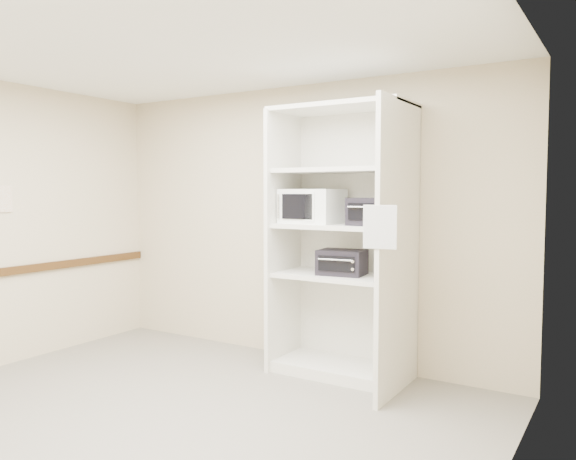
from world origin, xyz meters
The scene contains 10 objects.
floor centered at (0.00, 0.00, 0.00)m, with size 4.50×4.00×0.01m, color slate.
ceiling centered at (0.00, 0.00, 2.70)m, with size 4.50×4.00×0.01m, color white.
wall_back centered at (0.00, 2.00, 1.35)m, with size 4.50×0.02×2.70m, color beige.
wall_right centered at (2.25, 0.00, 1.35)m, with size 0.02×4.00×2.70m, color beige.
shelving_unit centered at (0.67, 1.70, 1.13)m, with size 1.24×0.92×2.42m.
microwave centered at (0.32, 1.70, 1.53)m, with size 0.52×0.40×0.31m, color white.
toaster_oven_upper centered at (0.97, 1.64, 1.49)m, with size 0.41×0.31×0.24m, color black.
toaster_oven_lower centered at (0.64, 1.67, 1.03)m, with size 0.40×0.30×0.22m, color black.
paper_sign centered at (1.24, 1.07, 1.40)m, with size 0.25×0.01×0.32m, color white.
wall_poster centered at (-2.24, 0.29, 1.59)m, with size 0.01×0.18×0.25m, color white.
Camera 1 is at (2.84, -2.80, 1.66)m, focal length 35.00 mm.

